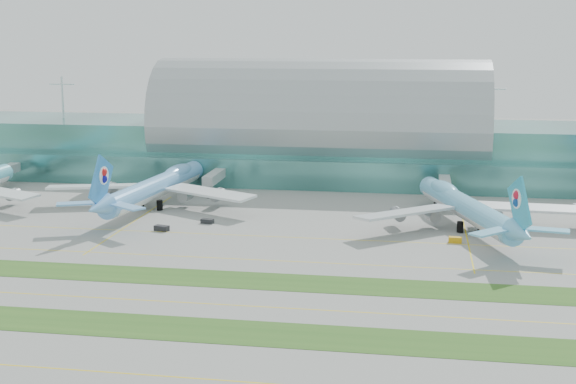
# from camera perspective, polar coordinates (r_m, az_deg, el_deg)

# --- Properties ---
(ground) EXTENTS (700.00, 700.00, 0.00)m
(ground) POSITION_cam_1_polar(r_m,az_deg,el_deg) (172.30, -2.98, -6.50)
(ground) COLOR gray
(ground) RESTS_ON ground
(terminal) EXTENTS (340.00, 69.10, 36.00)m
(terminal) POSITION_cam_1_polar(r_m,az_deg,el_deg) (293.65, 2.34, 3.80)
(terminal) COLOR #3D7A75
(terminal) RESTS_ON ground
(grass_strip_near) EXTENTS (420.00, 12.00, 0.08)m
(grass_strip_near) POSITION_cam_1_polar(r_m,az_deg,el_deg) (146.62, -5.33, -9.79)
(grass_strip_near) COLOR #2D591E
(grass_strip_near) RESTS_ON ground
(grass_strip_far) EXTENTS (420.00, 12.00, 0.08)m
(grass_strip_far) POSITION_cam_1_polar(r_m,az_deg,el_deg) (174.15, -2.84, -6.29)
(grass_strip_far) COLOR #2D591E
(grass_strip_far) RESTS_ON ground
(taxiline_a) EXTENTS (420.00, 0.35, 0.01)m
(taxiline_a) POSITION_cam_1_polar(r_m,az_deg,el_deg) (128.90, -7.62, -12.93)
(taxiline_a) COLOR yellow
(taxiline_a) RESTS_ON ground
(taxiline_b) EXTENTS (420.00, 0.35, 0.01)m
(taxiline_b) POSITION_cam_1_polar(r_m,az_deg,el_deg) (159.37, -4.05, -8.02)
(taxiline_b) COLOR yellow
(taxiline_b) RESTS_ON ground
(taxiline_c) EXTENTS (420.00, 0.35, 0.01)m
(taxiline_c) POSITION_cam_1_polar(r_m,az_deg,el_deg) (189.15, -1.82, -4.86)
(taxiline_c) COLOR yellow
(taxiline_c) RESTS_ON ground
(taxiline_d) EXTENTS (420.00, 0.35, 0.01)m
(taxiline_d) POSITION_cam_1_polar(r_m,az_deg,el_deg) (210.01, -0.66, -3.20)
(taxiline_d) COLOR yellow
(taxiline_d) RESTS_ON ground
(airliner_b) EXTENTS (67.48, 76.99, 21.19)m
(airliner_b) POSITION_cam_1_polar(r_m,az_deg,el_deg) (247.97, -9.37, 0.45)
(airliner_b) COLOR #6DB0F1
(airliner_b) RESTS_ON ground
(airliner_c) EXTENTS (61.83, 71.83, 20.35)m
(airliner_c) POSITION_cam_1_polar(r_m,az_deg,el_deg) (222.98, 12.50, -0.96)
(airliner_c) COLOR #68BCE6
(airliner_c) RESTS_ON ground
(gse_c) EXTENTS (4.29, 2.91, 1.44)m
(gse_c) POSITION_cam_1_polar(r_m,az_deg,el_deg) (218.76, -8.97, -2.56)
(gse_c) COLOR black
(gse_c) RESTS_ON ground
(gse_d) EXTENTS (3.72, 2.26, 1.28)m
(gse_d) POSITION_cam_1_polar(r_m,az_deg,el_deg) (225.50, -5.76, -2.08)
(gse_d) COLOR black
(gse_d) RESTS_ON ground
(gse_e) EXTENTS (3.44, 1.91, 1.50)m
(gse_e) POSITION_cam_1_polar(r_m,az_deg,el_deg) (208.44, 11.81, -3.35)
(gse_e) COLOR #CF930C
(gse_e) RESTS_ON ground
(gse_f) EXTENTS (3.68, 2.14, 1.54)m
(gse_f) POSITION_cam_1_polar(r_m,az_deg,el_deg) (212.79, 15.76, -3.23)
(gse_f) COLOR black
(gse_f) RESTS_ON ground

